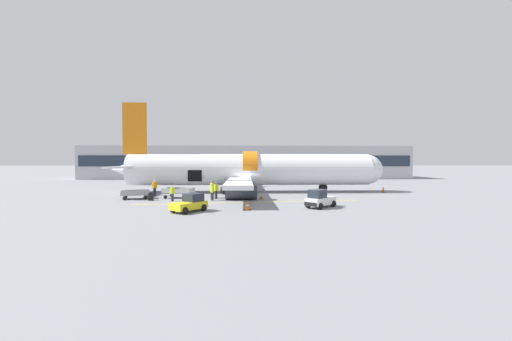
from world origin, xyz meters
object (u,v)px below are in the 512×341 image
(ground_crew_driver, at_px, (212,191))
(suitcase_on_tarmac_spare, at_px, (151,197))
(ground_crew_loader_a, at_px, (212,189))
(airplane, at_px, (247,170))
(baggage_cart_queued, at_px, (135,195))
(baggage_cart_loading, at_px, (179,193))
(ground_crew_helper, at_px, (172,193))
(baggage_tug_lead, at_px, (320,200))
(ground_crew_supervisor, at_px, (216,190))
(baggage_tug_mid, at_px, (190,204))
(ground_crew_loader_b, at_px, (155,187))
(suitcase_on_tarmac_upright, at_px, (191,198))

(ground_crew_driver, bearing_deg, suitcase_on_tarmac_spare, 179.85)
(ground_crew_loader_a, bearing_deg, ground_crew_driver, -83.35)
(airplane, height_order, baggage_cart_queued, airplane)
(baggage_cart_loading, relative_size, ground_crew_helper, 2.66)
(ground_crew_loader_a, distance_m, ground_crew_helper, 4.61)
(baggage_tug_lead, xyz_separation_m, ground_crew_supervisor, (-9.57, 6.58, 0.25))
(baggage_tug_mid, xyz_separation_m, suitcase_on_tarmac_spare, (-5.21, 7.18, -0.26))
(baggage_cart_loading, bearing_deg, ground_crew_loader_b, 143.16)
(baggage_tug_lead, height_order, ground_crew_loader_a, ground_crew_loader_a)
(baggage_cart_loading, distance_m, ground_crew_driver, 4.38)
(baggage_tug_lead, bearing_deg, airplane, 114.34)
(baggage_cart_queued, relative_size, ground_crew_driver, 2.25)
(ground_crew_loader_a, xyz_separation_m, suitcase_on_tarmac_spare, (-5.99, -2.16, -0.62))
(baggage_cart_queued, relative_size, ground_crew_loader_b, 2.11)
(suitcase_on_tarmac_upright, distance_m, suitcase_on_tarmac_spare, 4.19)
(baggage_tug_lead, distance_m, suitcase_on_tarmac_upright, 12.91)
(ground_crew_loader_b, height_order, suitcase_on_tarmac_spare, ground_crew_loader_b)
(ground_crew_loader_b, distance_m, suitcase_on_tarmac_spare, 4.66)
(ground_crew_supervisor, bearing_deg, ground_crew_loader_a, 119.51)
(ground_crew_driver, bearing_deg, airplane, 67.21)
(ground_crew_driver, relative_size, suitcase_on_tarmac_upright, 2.38)
(ground_crew_driver, bearing_deg, ground_crew_loader_a, 96.65)
(baggage_tug_mid, distance_m, baggage_cart_queued, 11.36)
(baggage_cart_loading, height_order, suitcase_on_tarmac_upright, baggage_cart_loading)
(suitcase_on_tarmac_upright, bearing_deg, baggage_cart_loading, 125.57)
(baggage_cart_loading, distance_m, ground_crew_loader_b, 4.14)
(airplane, relative_size, ground_crew_loader_b, 18.96)
(baggage_cart_queued, height_order, ground_crew_loader_b, ground_crew_loader_b)
(airplane, xyz_separation_m, baggage_tug_mid, (-4.61, -15.68, -2.23))
(baggage_tug_lead, distance_m, suitcase_on_tarmac_spare, 16.96)
(airplane, relative_size, suitcase_on_tarmac_upright, 48.08)
(baggage_tug_mid, distance_m, ground_crew_helper, 7.14)
(ground_crew_loader_b, bearing_deg, suitcase_on_tarmac_spare, -78.76)
(baggage_cart_queued, distance_m, ground_crew_loader_a, 8.12)
(ground_crew_driver, bearing_deg, ground_crew_loader_b, 147.54)
(ground_crew_supervisor, bearing_deg, suitcase_on_tarmac_spare, -169.32)
(baggage_cart_queued, bearing_deg, baggage_tug_mid, -50.03)
(baggage_tug_mid, distance_m, suitcase_on_tarmac_upright, 6.85)
(ground_crew_loader_a, height_order, ground_crew_loader_b, ground_crew_loader_a)
(baggage_cart_loading, relative_size, ground_crew_loader_a, 2.25)
(ground_crew_loader_a, bearing_deg, baggage_tug_mid, -94.76)
(suitcase_on_tarmac_upright, bearing_deg, baggage_tug_mid, -81.21)
(baggage_cart_loading, xyz_separation_m, ground_crew_helper, (-0.07, -2.70, 0.23))
(baggage_cart_queued, height_order, ground_crew_supervisor, ground_crew_supervisor)
(ground_crew_supervisor, relative_size, suitcase_on_tarmac_spare, 2.14)
(airplane, xyz_separation_m, ground_crew_driver, (-3.58, -8.52, -1.94))
(airplane, height_order, baggage_cart_loading, airplane)
(ground_crew_helper, bearing_deg, suitcase_on_tarmac_spare, 164.56)
(airplane, bearing_deg, ground_crew_driver, -112.79)
(ground_crew_loader_b, xyz_separation_m, suitcase_on_tarmac_upright, (5.07, -4.94, -0.66))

